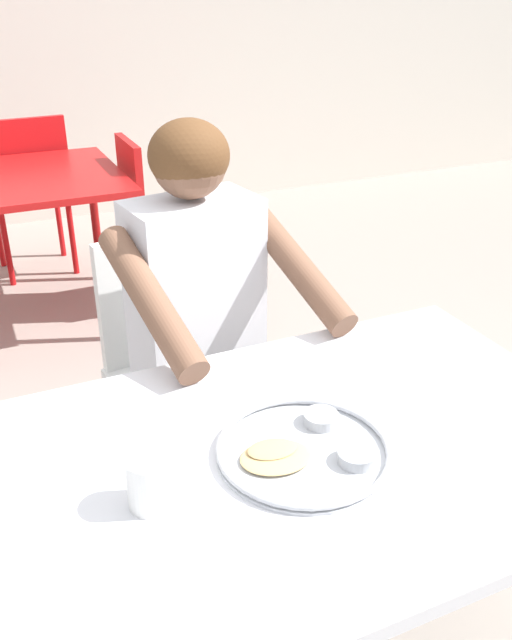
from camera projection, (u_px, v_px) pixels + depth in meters
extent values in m
cube|color=silver|center=(313.00, 450.00, 1.29)|extent=(1.18, 0.79, 0.03)
cylinder|color=#B2B2B7|center=(31.00, 556.00, 1.53)|extent=(0.04, 0.04, 0.71)
cylinder|color=#B2B2B7|center=(415.00, 438.00, 1.92)|extent=(0.04, 0.04, 0.71)
cylinder|color=#B7BABF|center=(303.00, 453.00, 1.25)|extent=(0.33, 0.33, 0.01)
torus|color=#B7BABF|center=(304.00, 448.00, 1.25)|extent=(0.33, 0.33, 0.01)
cylinder|color=#B2B5BA|center=(356.00, 457.00, 1.22)|extent=(0.07, 0.07, 0.02)
cylinder|color=#9E4714|center=(357.00, 455.00, 1.22)|extent=(0.06, 0.06, 0.01)
cylinder|color=#B2B5BA|center=(321.00, 419.00, 1.33)|extent=(0.07, 0.07, 0.02)
cylinder|color=maroon|center=(321.00, 417.00, 1.32)|extent=(0.06, 0.06, 0.01)
ellipsoid|color=tan|center=(276.00, 457.00, 1.23)|extent=(0.15, 0.12, 0.01)
ellipsoid|color=tan|center=(272.00, 449.00, 1.24)|extent=(0.10, 0.07, 0.01)
cylinder|color=white|center=(150.00, 482.00, 1.11)|extent=(0.08, 0.08, 0.10)
cylinder|color=#593319|center=(148.00, 468.00, 1.10)|extent=(0.07, 0.07, 0.02)
cube|color=silver|center=(194.00, 386.00, 2.02)|extent=(0.48, 0.48, 0.04)
cube|color=silver|center=(161.00, 296.00, 2.07)|extent=(0.41, 0.09, 0.41)
cylinder|color=silver|center=(273.00, 457.00, 2.08)|extent=(0.03, 0.03, 0.42)
cylinder|color=silver|center=(171.00, 498.00, 1.92)|extent=(0.03, 0.03, 0.42)
cylinder|color=silver|center=(218.00, 404.00, 2.34)|extent=(0.03, 0.03, 0.42)
cylinder|color=silver|center=(125.00, 436.00, 2.18)|extent=(0.03, 0.03, 0.42)
cylinder|color=#343434|center=(319.00, 510.00, 1.85)|extent=(0.10, 0.10, 0.45)
cylinder|color=#343434|center=(280.00, 394.00, 1.88)|extent=(0.17, 0.41, 0.12)
cylinder|color=#343434|center=(224.00, 554.00, 1.71)|extent=(0.10, 0.10, 0.45)
cylinder|color=#343434|center=(184.00, 429.00, 1.74)|extent=(0.17, 0.41, 0.12)
cube|color=silver|center=(195.00, 295.00, 1.84)|extent=(0.36, 0.24, 0.53)
cylinder|color=brown|center=(296.00, 265.00, 1.75)|extent=(0.14, 0.46, 0.25)
cylinder|color=brown|center=(151.00, 300.00, 1.56)|extent=(0.14, 0.46, 0.25)
sphere|color=brown|center=(189.00, 161.00, 1.67)|extent=(0.19, 0.19, 0.19)
ellipsoid|color=brown|center=(189.00, 155.00, 1.66)|extent=(0.21, 0.20, 0.18)
cube|color=#B71414|center=(27.00, 179.00, 3.06)|extent=(0.83, 0.90, 0.03)
cylinder|color=maroon|center=(133.00, 270.00, 3.05)|extent=(0.04, 0.04, 0.70)
cylinder|color=maroon|center=(95.00, 220.00, 3.68)|extent=(0.04, 0.04, 0.70)
cube|color=red|center=(171.00, 219.00, 3.40)|extent=(0.42, 0.39, 0.04)
cube|color=red|center=(131.00, 182.00, 3.24)|extent=(0.04, 0.37, 0.40)
cylinder|color=red|center=(195.00, 247.00, 3.69)|extent=(0.03, 0.03, 0.42)
cylinder|color=red|center=(214.00, 267.00, 3.44)|extent=(0.03, 0.03, 0.42)
cylinder|color=red|center=(135.00, 256.00, 3.57)|extent=(0.03, 0.03, 0.42)
cylinder|color=red|center=(151.00, 277.00, 3.32)|extent=(0.03, 0.03, 0.42)
cube|color=red|center=(29.00, 196.00, 3.76)|extent=(0.46, 0.42, 0.04)
cube|color=red|center=(28.00, 161.00, 3.50)|extent=(0.42, 0.06, 0.44)
cylinder|color=red|center=(59.00, 223.00, 4.06)|extent=(0.03, 0.03, 0.42)
cylinder|color=red|center=(7.00, 249.00, 3.66)|extent=(0.03, 0.03, 0.42)
cylinder|color=red|center=(72.00, 239.00, 3.81)|extent=(0.03, 0.03, 0.42)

